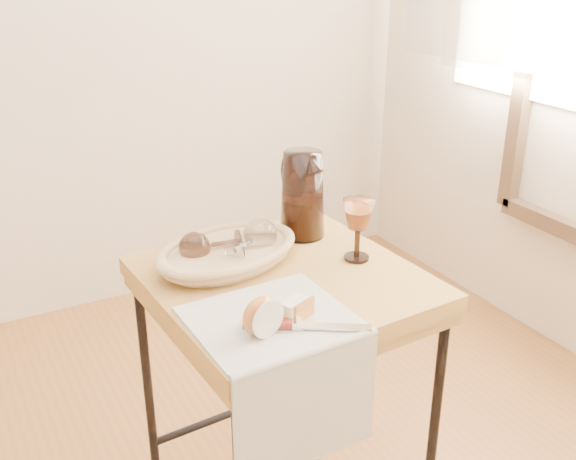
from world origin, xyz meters
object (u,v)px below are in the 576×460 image
table_knife (302,324)px  goblet_lying_b (249,242)px  goblet_lying_a (214,245)px  tea_towel (271,320)px  apple_half (260,315)px  side_table (284,407)px  bread_basket (228,255)px  pitcher (302,194)px  wine_goblet (358,230)px

table_knife → goblet_lying_b: bearing=114.9°
goblet_lying_a → table_knife: bearing=104.6°
tea_towel → goblet_lying_a: size_ratio=2.58×
apple_half → goblet_lying_a: bearing=66.6°
side_table → table_knife: table_knife is taller
goblet_lying_a → table_knife: size_ratio=0.49×
goblet_lying_a → apple_half: (-0.04, -0.33, -0.00)m
side_table → bread_basket: size_ratio=2.27×
goblet_lying_b → table_knife: size_ratio=0.55×
goblet_lying_a → goblet_lying_b: goblet_lying_b is taller
bread_basket → apple_half: apple_half is taller
tea_towel → goblet_lying_a: goblet_lying_a is taller
goblet_lying_b → pitcher: size_ratio=0.51×
bread_basket → goblet_lying_b: bearing=-36.3°
pitcher → apple_half: size_ratio=3.13×
goblet_lying_a → wine_goblet: 0.34m
bread_basket → goblet_lying_a: 0.04m
side_table → goblet_lying_a: 0.45m
side_table → apple_half: (-0.16, -0.20, 0.41)m
tea_towel → table_knife: table_knife is taller
tea_towel → bread_basket: (0.03, 0.28, 0.02)m
bread_basket → goblet_lying_a: goblet_lying_a is taller
table_knife → goblet_lying_a: bearing=127.9°
wine_goblet → apple_half: 0.40m
goblet_lying_b → apple_half: goblet_lying_b is taller
side_table → pitcher: pitcher is taller
tea_towel → apple_half: size_ratio=3.72×
bread_basket → pitcher: pitcher is taller
goblet_lying_a → pitcher: (0.27, 0.05, 0.06)m
tea_towel → pitcher: 0.45m
pitcher → table_knife: pitcher is taller
goblet_lying_a → goblet_lying_b: bearing=165.4°
goblet_lying_b → table_knife: goblet_lying_b is taller
goblet_lying_b → side_table: bearing=-97.7°
apple_half → side_table: bearing=35.7°
side_table → bread_basket: (-0.09, 0.12, 0.39)m
tea_towel → bread_basket: bearing=82.4°
bread_basket → wine_goblet: 0.31m
tea_towel → apple_half: apple_half is taller
bread_basket → tea_towel: bearing=-110.8°
tea_towel → goblet_lying_b: size_ratio=2.32×
pitcher → table_knife: 0.47m
bread_basket → apple_half: bearing=-117.3°
apple_half → tea_towel: bearing=26.0°
pitcher → wine_goblet: size_ratio=1.71×
side_table → table_knife: 0.45m
side_table → apple_half: size_ratio=8.78×
goblet_lying_a → pitcher: pitcher is taller
apple_half → table_knife: size_ratio=0.34×
goblet_lying_a → apple_half: goblet_lying_a is taller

